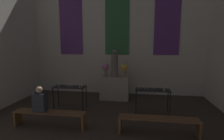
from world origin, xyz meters
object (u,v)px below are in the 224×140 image
object	(u,v)px
pew_back_left	(50,116)
person_seated	(40,101)
altar	(115,88)
flower_vase_right	(124,68)
pew_back_right	(158,122)
flower_vase_left	(106,68)
candle_rack_left	(70,90)
statue	(115,64)
candle_rack_right	(153,93)

from	to	relation	value
pew_back_left	person_seated	bearing A→B (deg)	180.00
altar	flower_vase_right	bearing A→B (deg)	0.00
pew_back_right	person_seated	size ratio (longest dim) A/B	2.86
person_seated	flower_vase_right	bearing A→B (deg)	52.21
altar	pew_back_right	size ratio (longest dim) A/B	0.58
flower_vase_left	person_seated	size ratio (longest dim) A/B	0.77
altar	candle_rack_left	bearing A→B (deg)	-137.45
altar	person_seated	world-z (taller)	person_seated
flower_vase_right	candle_rack_left	bearing A→B (deg)	-144.06
flower_vase_right	pew_back_left	world-z (taller)	flower_vase_right
flower_vase_left	candle_rack_left	size ratio (longest dim) A/B	0.48
pew_back_left	statue	bearing A→B (deg)	61.68
candle_rack_right	pew_back_right	size ratio (longest dim) A/B	0.56
candle_rack_right	person_seated	world-z (taller)	person_seated
flower_vase_right	pew_back_left	bearing A→B (deg)	-124.15
statue	candle_rack_right	xyz separation A→B (m)	(1.49, -1.36, -0.80)
flower_vase_left	flower_vase_right	world-z (taller)	same
flower_vase_right	person_seated	bearing A→B (deg)	-127.79
altar	pew_back_left	world-z (taller)	altar
flower_vase_left	person_seated	bearing A→B (deg)	-116.39
flower_vase_left	pew_back_right	xyz separation A→B (m)	(1.92, -2.83, -1.02)
altar	statue	xyz separation A→B (m)	(0.00, 0.00, 1.03)
altar	person_seated	distance (m)	3.36
flower_vase_left	candle_rack_right	distance (m)	2.40
altar	candle_rack_left	world-z (taller)	candle_rack_left
altar	candle_rack_right	bearing A→B (deg)	-42.40
pew_back_left	pew_back_right	distance (m)	3.04
statue	candle_rack_left	distance (m)	2.16
statue	pew_back_right	distance (m)	3.42
pew_back_right	person_seated	bearing A→B (deg)	180.00
candle_rack_left	person_seated	distance (m)	1.50
candle_rack_left	candle_rack_right	xyz separation A→B (m)	(2.97, 0.00, 0.00)
candle_rack_left	flower_vase_left	bearing A→B (deg)	51.36
flower_vase_left	person_seated	world-z (taller)	flower_vase_left
candle_rack_left	pew_back_right	bearing A→B (deg)	-26.03
pew_back_left	flower_vase_left	bearing A→B (deg)	68.23
statue	pew_back_right	world-z (taller)	statue
flower_vase_left	flower_vase_right	xyz separation A→B (m)	(0.79, 0.00, 0.00)
statue	flower_vase_left	size ratio (longest dim) A/B	2.07
statue	pew_back_left	bearing A→B (deg)	-118.32
statue	pew_back_left	xyz separation A→B (m)	(-1.52, -2.83, -1.19)
flower_vase_left	candle_rack_left	distance (m)	1.85
candle_rack_right	person_seated	distance (m)	3.60
flower_vase_right	flower_vase_left	bearing A→B (deg)	180.00
candle_rack_left	candle_rack_right	bearing A→B (deg)	0.05
statue	flower_vase_right	distance (m)	0.43
flower_vase_left	pew_back_left	distance (m)	3.21
person_seated	altar	bearing A→B (deg)	57.55
flower_vase_left	flower_vase_right	size ratio (longest dim) A/B	1.00
flower_vase_right	person_seated	size ratio (longest dim) A/B	0.77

